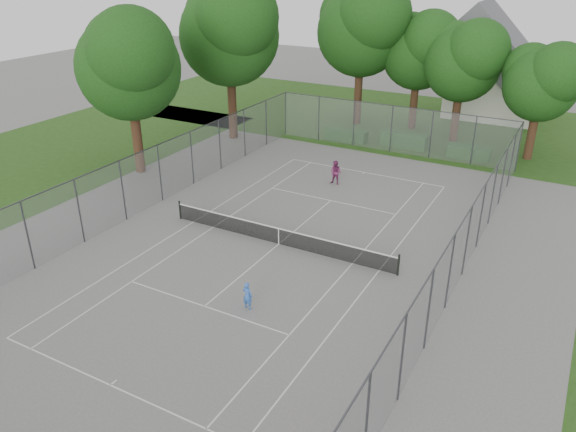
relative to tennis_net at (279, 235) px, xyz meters
The scene contains 18 objects.
ground 0.51m from the tennis_net, ahead, with size 120.00×120.00×0.00m, color #62605D.
grass_far 26.00m from the tennis_net, 90.00° to the left, with size 60.00×20.00×0.00m, color #204112.
grass_left 22.01m from the tennis_net, behind, with size 16.00×40.00×0.00m, color #204112.
court_markings 0.50m from the tennis_net, ahead, with size 11.03×23.83×0.01m.
tennis_net is the anchor object (origin of this frame).
perimeter_fence 1.30m from the tennis_net, ahead, with size 18.08×34.08×3.52m.
tree_far_left 24.77m from the tennis_net, 102.47° to the left, with size 8.42×7.68×12.10m.
tree_far_midleft 24.68m from the tennis_net, 90.96° to the left, with size 6.80×6.21×9.78m.
tree_far_midright 22.96m from the tennis_net, 80.59° to the left, with size 6.60×6.03×9.49m.
tree_far_right 22.93m from the tennis_net, 64.99° to the left, with size 5.87×5.36×8.44m.
tree_side_back 20.40m from the tennis_net, 130.75° to the left, with size 8.69×7.93×12.49m.
tree_side_front 15.88m from the tennis_net, 161.10° to the left, with size 7.62×6.95×10.95m.
hedge_left 18.36m from the tennis_net, 102.65° to the left, with size 3.46×1.04×0.86m, color #1A4616.
hedge_mid 18.46m from the tennis_net, 88.12° to the left, with size 3.53×1.01×1.11m, color #1A4616.
hedge_right 19.14m from the tennis_net, 73.10° to the left, with size 3.00×1.10×0.90m, color #1A4616.
house 31.75m from the tennis_net, 81.14° to the left, with size 8.00×6.20×9.96m.
girl_player 5.86m from the tennis_net, 73.32° to the right, with size 0.46×0.30×1.26m, color blue.
woman_player 9.02m from the tennis_net, 95.48° to the left, with size 0.77×0.60×1.59m, color #772758.
Camera 1 is at (12.72, -22.19, 13.68)m, focal length 35.00 mm.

